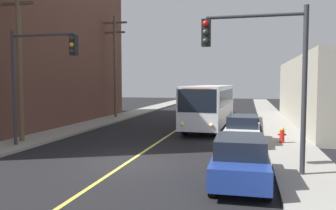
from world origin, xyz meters
The scene contains 13 objects.
ground_plane centered at (0.00, 0.00, 0.00)m, with size 120.00×120.00×0.00m, color black.
sidewalk_left centered at (-7.25, 10.00, 0.07)m, with size 2.50×90.00×0.15m, color gray.
sidewalk_right centered at (7.25, 10.00, 0.07)m, with size 2.50×90.00×0.15m, color gray.
lane_stripe_center centered at (0.00, 15.00, 0.01)m, with size 0.16×60.00×0.01m, color #D8CC4C.
building_left_brick centered at (-13.49, 9.34, 6.82)m, with size 10.00×23.44×13.64m.
city_bus centered at (2.20, 12.36, 1.82)m, with size 2.90×12.21×3.20m.
parked_car_blue centered at (4.78, -2.00, 0.84)m, with size 1.88×4.43×1.62m.
parked_car_white centered at (4.76, 5.39, 0.84)m, with size 1.92×4.45×1.62m.
utility_pole_near centered at (-7.39, 2.82, 5.21)m, with size 2.40×0.28×9.14m.
utility_pole_mid centered at (-7.33, 16.43, 5.40)m, with size 2.40×0.28×9.51m.
traffic_signal_left_corner centered at (-5.41, 1.73, 4.30)m, with size 3.75×0.48×6.00m.
traffic_signal_right_corner centered at (5.41, -0.80, 4.30)m, with size 3.75×0.48×6.00m.
fire_hydrant centered at (6.85, 5.67, 0.58)m, with size 0.44×0.26×0.84m.
Camera 1 is at (5.02, -13.44, 3.44)m, focal length 35.77 mm.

